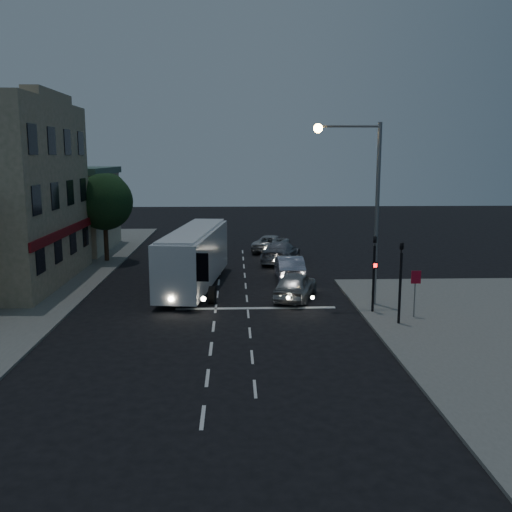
{
  "coord_description": "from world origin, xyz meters",
  "views": [
    {
      "loc": [
        0.96,
        -25.58,
        7.52
      ],
      "look_at": [
        2.12,
        4.6,
        2.2
      ],
      "focal_mm": 40.0,
      "sensor_mm": 36.0,
      "label": 1
    }
  ],
  "objects_px": {
    "traffic_signal_main": "(374,265)",
    "tour_bus": "(195,256)",
    "car_suv": "(295,285)",
    "car_sedan_b": "(280,252)",
    "car_sedan_c": "(272,243)",
    "car_sedan_a": "(289,268)",
    "traffic_signal_side": "(401,273)",
    "street_tree": "(104,199)",
    "regulatory_sign": "(415,286)",
    "streetlight": "(364,193)"
  },
  "relations": [
    {
      "from": "tour_bus",
      "to": "car_sedan_a",
      "type": "distance_m",
      "value": 6.06
    },
    {
      "from": "streetlight",
      "to": "street_tree",
      "type": "xyz_separation_m",
      "value": [
        -15.55,
        12.82,
        -1.23
      ]
    },
    {
      "from": "car_sedan_c",
      "to": "traffic_signal_main",
      "type": "bearing_deg",
      "value": 119.93
    },
    {
      "from": "traffic_signal_main",
      "to": "streetlight",
      "type": "xyz_separation_m",
      "value": [
        -0.26,
        1.42,
        3.31
      ]
    },
    {
      "from": "car_sedan_c",
      "to": "traffic_signal_main",
      "type": "relative_size",
      "value": 1.17
    },
    {
      "from": "tour_bus",
      "to": "traffic_signal_side",
      "type": "relative_size",
      "value": 2.76
    },
    {
      "from": "traffic_signal_side",
      "to": "street_tree",
      "type": "relative_size",
      "value": 0.66
    },
    {
      "from": "traffic_signal_main",
      "to": "tour_bus",
      "type": "bearing_deg",
      "value": 145.86
    },
    {
      "from": "traffic_signal_main",
      "to": "car_suv",
      "type": "bearing_deg",
      "value": 138.54
    },
    {
      "from": "tour_bus",
      "to": "street_tree",
      "type": "relative_size",
      "value": 1.82
    },
    {
      "from": "car_sedan_a",
      "to": "street_tree",
      "type": "height_order",
      "value": "street_tree"
    },
    {
      "from": "streetlight",
      "to": "street_tree",
      "type": "height_order",
      "value": "streetlight"
    },
    {
      "from": "car_sedan_b",
      "to": "street_tree",
      "type": "bearing_deg",
      "value": 13.51
    },
    {
      "from": "car_sedan_b",
      "to": "streetlight",
      "type": "bearing_deg",
      "value": 121.0
    },
    {
      "from": "tour_bus",
      "to": "car_sedan_c",
      "type": "height_order",
      "value": "tour_bus"
    },
    {
      "from": "traffic_signal_main",
      "to": "regulatory_sign",
      "type": "distance_m",
      "value": 2.14
    },
    {
      "from": "traffic_signal_main",
      "to": "car_sedan_a",
      "type": "bearing_deg",
      "value": 112.49
    },
    {
      "from": "tour_bus",
      "to": "car_sedan_c",
      "type": "xyz_separation_m",
      "value": [
        5.26,
        12.24,
        -1.17
      ]
    },
    {
      "from": "car_suv",
      "to": "car_sedan_b",
      "type": "distance_m",
      "value": 10.54
    },
    {
      "from": "tour_bus",
      "to": "streetlight",
      "type": "xyz_separation_m",
      "value": [
        8.69,
        -4.64,
        3.89
      ]
    },
    {
      "from": "car_sedan_b",
      "to": "car_sedan_c",
      "type": "distance_m",
      "value": 4.75
    },
    {
      "from": "traffic_signal_side",
      "to": "street_tree",
      "type": "distance_m",
      "value": 23.24
    },
    {
      "from": "car_sedan_b",
      "to": "streetlight",
      "type": "distance_m",
      "value": 13.49
    },
    {
      "from": "car_suv",
      "to": "car_sedan_b",
      "type": "bearing_deg",
      "value": -72.45
    },
    {
      "from": "tour_bus",
      "to": "street_tree",
      "type": "bearing_deg",
      "value": 137.02
    },
    {
      "from": "regulatory_sign",
      "to": "streetlight",
      "type": "relative_size",
      "value": 0.24
    },
    {
      "from": "street_tree",
      "to": "car_suv",
      "type": "bearing_deg",
      "value": -42.18
    },
    {
      "from": "street_tree",
      "to": "car_sedan_b",
      "type": "bearing_deg",
      "value": -3.13
    },
    {
      "from": "tour_bus",
      "to": "car_sedan_b",
      "type": "distance_m",
      "value": 9.41
    },
    {
      "from": "car_suv",
      "to": "tour_bus",
      "type": "bearing_deg",
      "value": -11.0
    },
    {
      "from": "traffic_signal_side",
      "to": "tour_bus",
      "type": "bearing_deg",
      "value": 140.18
    },
    {
      "from": "traffic_signal_side",
      "to": "regulatory_sign",
      "type": "height_order",
      "value": "traffic_signal_side"
    },
    {
      "from": "streetlight",
      "to": "car_suv",
      "type": "bearing_deg",
      "value": 153.18
    },
    {
      "from": "regulatory_sign",
      "to": "street_tree",
      "type": "distance_m",
      "value": 23.4
    },
    {
      "from": "car_sedan_b",
      "to": "car_suv",
      "type": "bearing_deg",
      "value": 106.34
    },
    {
      "from": "car_suv",
      "to": "car_sedan_b",
      "type": "height_order",
      "value": "car_sedan_b"
    },
    {
      "from": "car_sedan_a",
      "to": "car_sedan_c",
      "type": "relative_size",
      "value": 0.94
    },
    {
      "from": "car_sedan_b",
      "to": "traffic_signal_main",
      "type": "relative_size",
      "value": 1.26
    },
    {
      "from": "car_sedan_a",
      "to": "street_tree",
      "type": "distance_m",
      "value": 14.53
    },
    {
      "from": "car_sedan_c",
      "to": "traffic_signal_side",
      "type": "height_order",
      "value": "traffic_signal_side"
    },
    {
      "from": "tour_bus",
      "to": "car_sedan_b",
      "type": "bearing_deg",
      "value": 60.37
    },
    {
      "from": "regulatory_sign",
      "to": "tour_bus",
      "type": "bearing_deg",
      "value": 146.37
    },
    {
      "from": "car_sedan_c",
      "to": "regulatory_sign",
      "type": "bearing_deg",
      "value": 124.12
    },
    {
      "from": "car_sedan_c",
      "to": "traffic_signal_side",
      "type": "relative_size",
      "value": 1.17
    },
    {
      "from": "car_sedan_a",
      "to": "regulatory_sign",
      "type": "height_order",
      "value": "regulatory_sign"
    },
    {
      "from": "car_suv",
      "to": "regulatory_sign",
      "type": "xyz_separation_m",
      "value": [
        5.12,
        -4.04,
        0.85
      ]
    },
    {
      "from": "car_suv",
      "to": "car_sedan_c",
      "type": "bearing_deg",
      "value": -71.17
    },
    {
      "from": "streetlight",
      "to": "traffic_signal_main",
      "type": "bearing_deg",
      "value": -79.8
    },
    {
      "from": "tour_bus",
      "to": "car_suv",
      "type": "relative_size",
      "value": 2.59
    },
    {
      "from": "car_sedan_a",
      "to": "regulatory_sign",
      "type": "distance_m",
      "value": 10.26
    }
  ]
}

